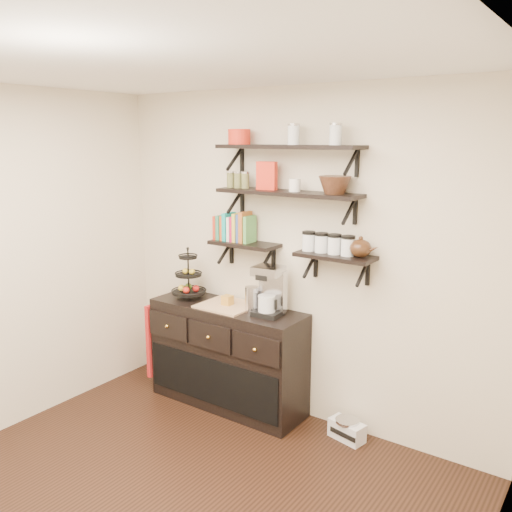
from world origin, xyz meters
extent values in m
cube|color=white|center=(0.00, 0.00, 2.70)|extent=(3.50, 3.50, 0.02)
cube|color=beige|center=(0.00, 1.75, 1.35)|extent=(3.50, 0.02, 2.70)
cube|color=beige|center=(1.75, 0.00, 1.35)|extent=(0.02, 3.50, 2.70)
cube|color=black|center=(0.00, 1.61, 2.23)|extent=(1.20, 0.27, 0.03)
cube|color=black|center=(-0.52, 1.74, 2.12)|extent=(0.02, 0.03, 0.20)
cube|color=black|center=(0.52, 1.74, 2.12)|extent=(0.02, 0.03, 0.20)
cube|color=black|center=(0.00, 1.61, 1.89)|extent=(1.20, 0.27, 0.03)
cube|color=black|center=(-0.52, 1.74, 1.77)|extent=(0.02, 0.03, 0.20)
cube|color=black|center=(0.52, 1.74, 1.77)|extent=(0.02, 0.03, 0.20)
cube|color=black|center=(-0.42, 1.62, 1.44)|extent=(0.60, 0.25, 0.03)
cube|color=black|center=(-0.64, 1.74, 1.32)|extent=(0.02, 0.03, 0.20)
cube|color=black|center=(-0.20, 1.74, 1.32)|extent=(0.03, 0.03, 0.20)
cube|color=black|center=(0.42, 1.62, 1.44)|extent=(0.60, 0.25, 0.03)
cube|color=black|center=(0.20, 1.74, 1.32)|extent=(0.03, 0.03, 0.20)
cube|color=black|center=(0.64, 1.74, 1.32)|extent=(0.02, 0.03, 0.20)
cube|color=#B42B17|center=(-0.68, 1.63, 1.55)|extent=(0.02, 0.15, 0.20)
cube|color=#2C7958|center=(-0.65, 1.63, 1.57)|extent=(0.03, 0.15, 0.24)
cube|color=#BB4416|center=(-0.61, 1.63, 1.55)|extent=(0.04, 0.15, 0.21)
cube|color=#12A09E|center=(-0.57, 1.63, 1.57)|extent=(0.03, 0.15, 0.25)
cube|color=#F2DAC6|center=(-0.54, 1.63, 1.56)|extent=(0.03, 0.15, 0.22)
cube|color=#AE1042|center=(-0.50, 1.63, 1.58)|extent=(0.04, 0.15, 0.26)
cube|color=gold|center=(-0.46, 1.63, 1.56)|extent=(0.03, 0.15, 0.23)
cube|color=#2F478C|center=(-0.42, 1.63, 1.55)|extent=(0.03, 0.15, 0.20)
cube|color=#A15522|center=(-0.38, 1.63, 1.57)|extent=(0.04, 0.15, 0.24)
cube|color=#4E9046|center=(-0.34, 1.63, 1.55)|extent=(0.03, 0.15, 0.21)
cylinder|color=silver|center=(0.19, 1.63, 1.51)|extent=(0.10, 0.10, 0.13)
cylinder|color=silver|center=(0.30, 1.63, 1.51)|extent=(0.10, 0.10, 0.13)
cylinder|color=silver|center=(0.41, 1.63, 1.51)|extent=(0.10, 0.10, 0.13)
cylinder|color=silver|center=(0.52, 1.63, 1.51)|extent=(0.10, 0.10, 0.13)
cube|color=black|center=(-0.52, 1.51, 0.45)|extent=(1.40, 0.45, 0.90)
cube|color=tan|center=(-0.52, 1.51, 0.91)|extent=(0.45, 0.41, 0.02)
sphere|color=gold|center=(-0.99, 1.26, 0.70)|extent=(0.04, 0.04, 0.04)
sphere|color=gold|center=(-0.52, 1.26, 0.70)|extent=(0.04, 0.04, 0.04)
sphere|color=gold|center=(-0.06, 1.26, 0.70)|extent=(0.04, 0.04, 0.04)
cylinder|color=black|center=(-0.96, 1.51, 1.12)|extent=(0.01, 0.01, 0.44)
cylinder|color=black|center=(-0.96, 1.51, 0.95)|extent=(0.30, 0.30, 0.01)
cylinder|color=black|center=(-0.96, 1.51, 1.11)|extent=(0.23, 0.23, 0.02)
cylinder|color=black|center=(-0.96, 1.51, 1.27)|extent=(0.16, 0.16, 0.02)
sphere|color=#B21914|center=(-0.90, 1.55, 0.99)|extent=(0.06, 0.06, 0.06)
sphere|color=gold|center=(-0.99, 1.51, 1.14)|extent=(0.05, 0.05, 0.05)
cube|color=#B6812A|center=(-0.52, 1.51, 0.96)|extent=(0.08, 0.08, 0.08)
cube|color=black|center=(-0.11, 1.51, 0.92)|extent=(0.24, 0.22, 0.04)
cube|color=silver|center=(-0.11, 1.59, 1.09)|extent=(0.23, 0.10, 0.34)
cube|color=silver|center=(-0.11, 1.51, 1.27)|extent=(0.24, 0.22, 0.07)
cylinder|color=silver|center=(-0.11, 1.49, 1.01)|extent=(0.15, 0.15, 0.13)
cylinder|color=silver|center=(-0.25, 1.49, 1.01)|extent=(0.11, 0.11, 0.22)
cube|color=maroon|center=(-1.25, 1.41, 0.49)|extent=(0.04, 0.29, 0.68)
cube|color=silver|center=(0.59, 1.59, 0.07)|extent=(0.30, 0.20, 0.15)
cylinder|color=silver|center=(0.59, 1.59, 0.16)|extent=(0.22, 0.22, 0.02)
cube|color=black|center=(0.59, 1.51, 0.07)|extent=(0.24, 0.06, 0.04)
cube|color=red|center=(-0.19, 1.61, 2.01)|extent=(0.17, 0.08, 0.22)
cylinder|color=white|center=(0.07, 1.61, 1.95)|extent=(0.09, 0.09, 0.10)
cylinder|color=red|center=(-0.46, 1.61, 2.31)|extent=(0.18, 0.18, 0.12)
camera|label=1|loc=(2.20, -1.96, 2.30)|focal=38.00mm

